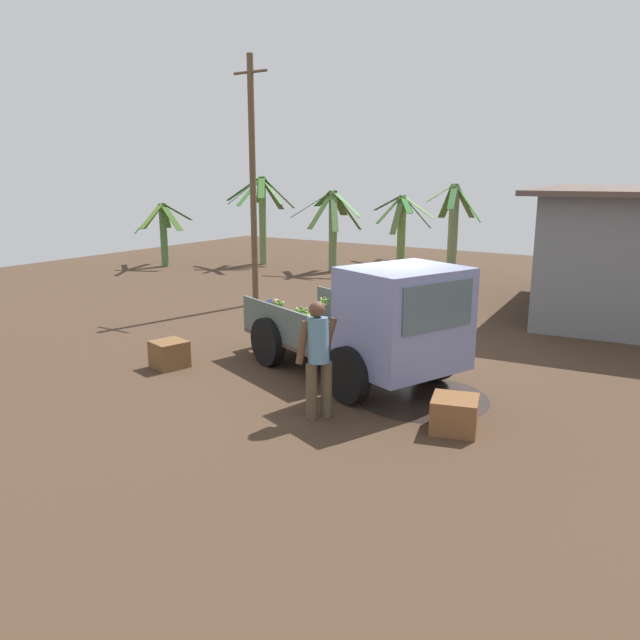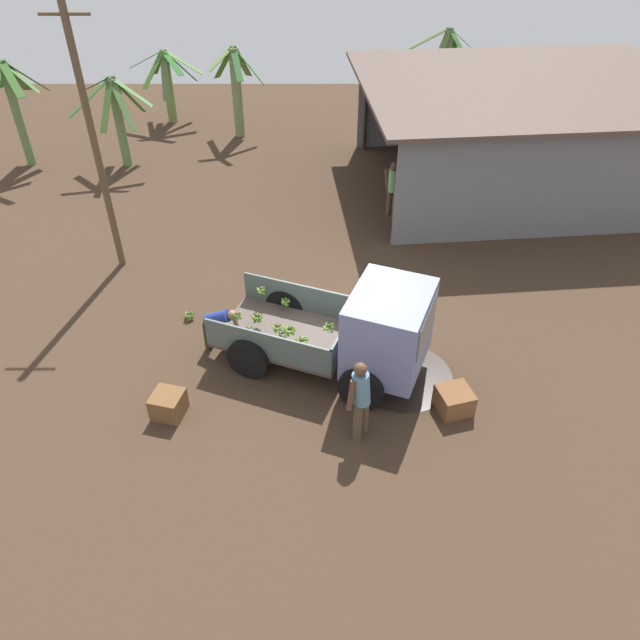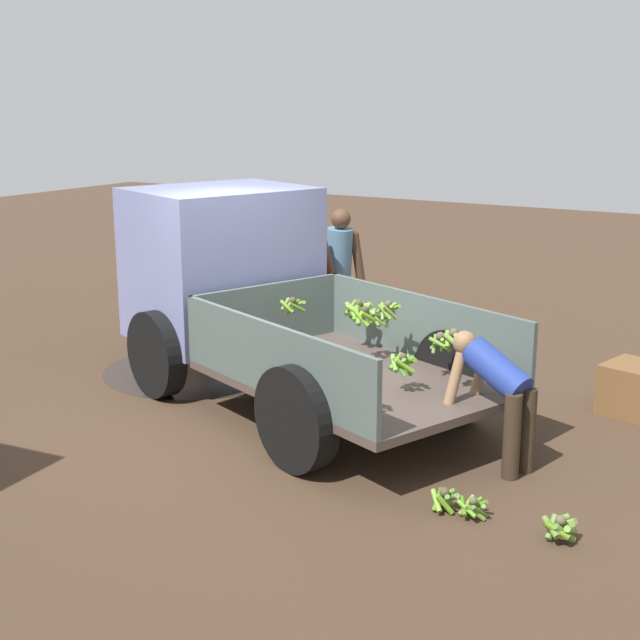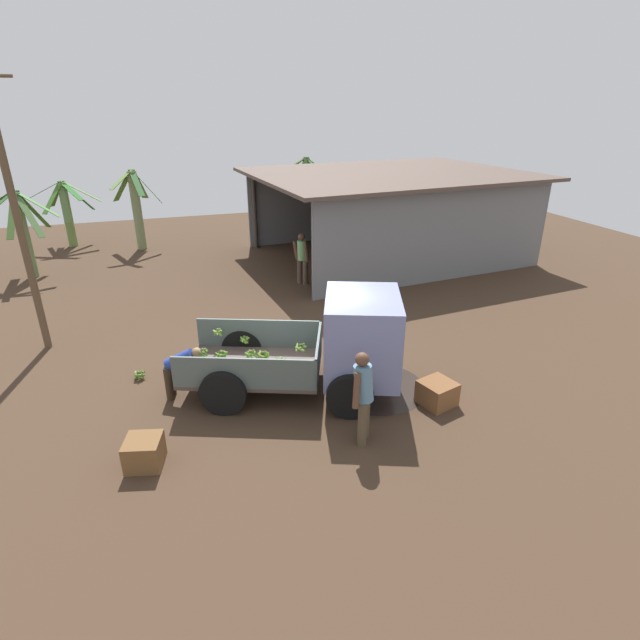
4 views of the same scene
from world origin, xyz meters
The scene contains 10 objects.
ground centered at (0.00, 0.00, 0.00)m, with size 36.00×36.00×0.00m, color #433021.
mud_patch_0 centered at (1.45, -1.00, 0.00)m, with size 2.15×2.15×0.01m, color #2C231E.
cargo_truck centered at (0.70, -0.88, 1.10)m, with size 4.71×3.27×2.10m.
person_foreground_visitor centered at (0.48, -2.58, 0.97)m, with size 0.53×0.64×1.75m.
person_worker_loading centered at (-2.44, -0.11, 0.69)m, with size 0.80×0.68×1.12m.
banana_bunch_on_ground_0 centered at (-2.41, 0.91, 0.11)m, with size 0.24×0.24×0.20m.
banana_bunch_on_ground_1 centered at (-2.63, 0.89, 0.09)m, with size 0.24×0.24×0.17m.
banana_bunch_on_ground_2 centered at (-3.30, 0.92, 0.11)m, with size 0.26×0.28×0.20m.
wooden_crate_0 centered at (-3.19, -2.07, 0.25)m, with size 0.58×0.58×0.50m, color brown.
wooden_crate_1 centered at (2.37, -1.95, 0.24)m, with size 0.63×0.63×0.48m, color brown.
Camera 3 is at (-4.76, 6.71, 3.07)m, focal length 50.00 mm.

